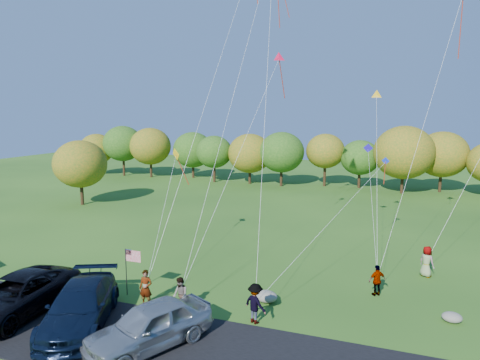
# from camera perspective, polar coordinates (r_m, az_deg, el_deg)

# --- Properties ---
(ground) EXTENTS (140.00, 140.00, 0.00)m
(ground) POSITION_cam_1_polar(r_m,az_deg,el_deg) (23.06, -6.33, -16.31)
(ground) COLOR #285017
(ground) RESTS_ON ground
(asphalt_lane) EXTENTS (44.00, 6.00, 0.06)m
(asphalt_lane) POSITION_cam_1_polar(r_m,az_deg,el_deg) (19.95, -11.74, -20.65)
(asphalt_lane) COLOR black
(asphalt_lane) RESTS_ON ground
(treeline) EXTENTS (75.42, 27.72, 8.45)m
(treeline) POSITION_cam_1_polar(r_m,az_deg,el_deg) (55.81, 9.80, 3.65)
(treeline) COLOR #3B2615
(treeline) RESTS_ON ground
(minivan_dark) EXTENTS (3.45, 6.88, 1.87)m
(minivan_dark) POSITION_cam_1_polar(r_m,az_deg,el_deg) (24.26, -27.66, -13.45)
(minivan_dark) COLOR black
(minivan_dark) RESTS_ON asphalt_lane
(minivan_navy) EXTENTS (5.07, 6.96, 1.87)m
(minivan_navy) POSITION_cam_1_polar(r_m,az_deg,el_deg) (21.84, -20.54, -15.48)
(minivan_navy) COLOR black
(minivan_navy) RESTS_ON asphalt_lane
(minivan_silver) EXTENTS (4.52, 5.97, 1.90)m
(minivan_silver) POSITION_cam_1_polar(r_m,az_deg,el_deg) (19.29, -11.94, -18.44)
(minivan_silver) COLOR #9DA2A7
(minivan_silver) RESTS_ON asphalt_lane
(flyer_a) EXTENTS (0.74, 0.53, 1.90)m
(flyer_a) POSITION_cam_1_polar(r_m,az_deg,el_deg) (23.06, -12.45, -13.89)
(flyer_a) COLOR #4C4C59
(flyer_a) RESTS_ON ground
(flyer_b) EXTENTS (1.08, 1.07, 1.76)m
(flyer_b) POSITION_cam_1_polar(r_m,az_deg,el_deg) (22.16, -7.96, -14.93)
(flyer_b) COLOR #4C4C59
(flyer_b) RESTS_ON ground
(flyer_c) EXTENTS (1.43, 1.19, 1.92)m
(flyer_c) POSITION_cam_1_polar(r_m,az_deg,el_deg) (20.91, 2.05, -16.12)
(flyer_c) COLOR #4C4C59
(flyer_c) RESTS_ON ground
(flyer_d) EXTENTS (1.06, 0.91, 1.71)m
(flyer_d) POSITION_cam_1_polar(r_m,az_deg,el_deg) (24.86, 17.82, -12.63)
(flyer_d) COLOR #4C4C59
(flyer_d) RESTS_ON ground
(flyer_e) EXTENTS (1.09, 1.05, 1.89)m
(flyer_e) POSITION_cam_1_polar(r_m,az_deg,el_deg) (28.56, 23.63, -9.92)
(flyer_e) COLOR #4C4C59
(flyer_e) RESTS_ON ground
(trash_barrel) EXTENTS (0.65, 0.65, 0.97)m
(trash_barrel) POSITION_cam_1_polar(r_m,az_deg,el_deg) (28.01, -26.02, -11.45)
(trash_barrel) COLOR blue
(trash_barrel) RESTS_ON ground
(flag_assembly) EXTENTS (0.97, 0.63, 2.62)m
(flag_assembly) POSITION_cam_1_polar(r_m,az_deg,el_deg) (24.05, -14.41, -10.39)
(flag_assembly) COLOR black
(flag_assembly) RESTS_ON ground
(boulder_near) EXTENTS (1.21, 0.95, 0.61)m
(boulder_near) POSITION_cam_1_polar(r_m,az_deg,el_deg) (23.25, 3.49, -15.23)
(boulder_near) COLOR gray
(boulder_near) RESTS_ON ground
(boulder_far) EXTENTS (0.92, 0.77, 0.48)m
(boulder_far) POSITION_cam_1_polar(r_m,az_deg,el_deg) (23.52, 26.42, -16.08)
(boulder_far) COLOR gray
(boulder_far) RESTS_ON ground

